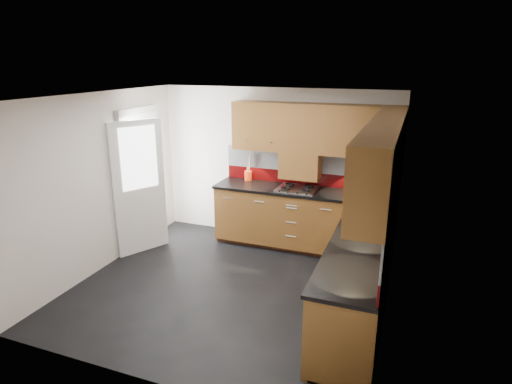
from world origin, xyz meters
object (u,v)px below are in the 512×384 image
at_px(utensil_pot, 248,174).
at_px(food_processor, 363,218).
at_px(gas_hob, 297,189).
at_px(toaster, 388,191).

xyz_separation_m(utensil_pot, food_processor, (1.99, -1.48, 0.04)).
height_order(gas_hob, toaster, toaster).
height_order(utensil_pot, food_processor, utensil_pot).
distance_m(toaster, food_processor, 1.33).
relative_size(utensil_pot, food_processor, 1.51).
height_order(toaster, food_processor, food_processor).
relative_size(gas_hob, utensil_pot, 1.33).
xyz_separation_m(gas_hob, utensil_pot, (-0.87, 0.24, 0.08)).
distance_m(gas_hob, toaster, 1.31).
xyz_separation_m(gas_hob, toaster, (1.30, 0.08, 0.08)).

